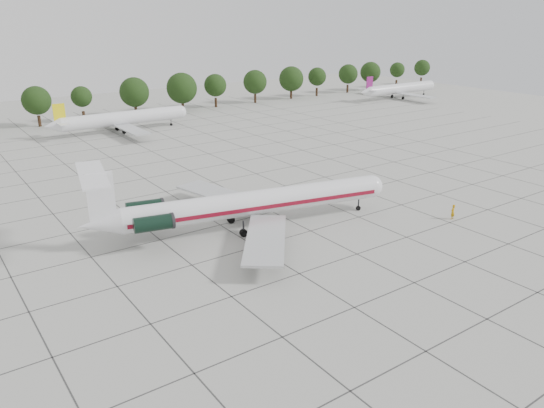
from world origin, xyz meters
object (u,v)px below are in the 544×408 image
object	(u,v)px
bg_airliner_c	(123,119)
bg_airliner_e	(400,89)
main_airliner	(241,204)
ground_crew	(453,212)

from	to	relation	value
bg_airliner_c	bg_airliner_e	size ratio (longest dim) A/B	1.00
main_airliner	bg_airliner_c	size ratio (longest dim) A/B	1.35
bg_airliner_e	ground_crew	bearing A→B (deg)	-134.31
main_airliner	bg_airliner_c	bearing A→B (deg)	94.52
ground_crew	bg_airliner_e	world-z (taller)	bg_airliner_e
main_airliner	bg_airliner_e	bearing A→B (deg)	44.88
main_airliner	bg_airliner_e	xyz separation A→B (m)	(95.83, 61.06, -0.27)
main_airliner	ground_crew	world-z (taller)	main_airliner
main_airliner	bg_airliner_c	world-z (taller)	main_airliner
ground_crew	bg_airliner_e	distance (m)	103.21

